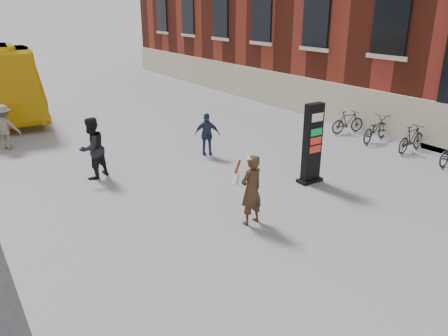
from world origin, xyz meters
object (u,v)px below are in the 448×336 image
info_pylon (312,144)px  bike_7 (348,122)px  pedestrian_a (92,148)px  bike_5 (411,139)px  woman (251,189)px  pedestrian_c (207,135)px  pedestrian_b (4,127)px  bike_6 (375,129)px

info_pylon → bike_7: size_ratio=1.53×
pedestrian_a → bike_5: bearing=131.9°
woman → pedestrian_c: bearing=-116.9°
pedestrian_a → bike_5: pedestrian_a is taller
pedestrian_a → woman: bearing=85.4°
info_pylon → pedestrian_b: (-7.17, 8.65, -0.38)m
info_pylon → bike_6: info_pylon is taller
bike_6 → pedestrian_a: bearing=65.2°
woman → pedestrian_b: bearing=-74.6°
pedestrian_c → bike_7: size_ratio=0.97×
pedestrian_c → bike_6: pedestrian_c is taller
woman → bike_6: woman is taller
info_pylon → pedestrian_a: size_ratio=1.26×
woman → bike_5: (8.28, 1.30, -0.41)m
info_pylon → pedestrian_c: size_ratio=1.58×
bike_6 → bike_7: size_ratio=1.19×
bike_5 → bike_6: (0.00, 1.61, -0.00)m
info_pylon → woman: bearing=-159.6°
bike_7 → pedestrian_a: bearing=96.1°
pedestrian_b → bike_5: pedestrian_b is taller
pedestrian_c → bike_7: pedestrian_c is taller
info_pylon → pedestrian_b: info_pylon is taller
pedestrian_b → bike_7: (12.32, -5.52, -0.36)m
bike_6 → bike_5: bearing=167.1°
info_pylon → woman: size_ratio=1.37×
woman → bike_6: bearing=-167.6°
pedestrian_b → bike_5: bearing=171.9°
pedestrian_a → pedestrian_b: bearing=-97.2°
pedestrian_a → pedestrian_b: 5.04m
pedestrian_b → pedestrian_a: bearing=137.6°
pedestrian_a → bike_7: size_ratio=1.21×
woman → bike_7: woman is taller
pedestrian_a → pedestrian_c: (4.07, -0.07, -0.19)m
woman → bike_5: 8.39m
info_pylon → woman: (-3.13, -1.18, -0.30)m
woman → bike_6: (8.28, 2.91, -0.42)m
woman → info_pylon: bearing=-166.3°
pedestrian_b → info_pylon: bearing=156.3°
pedestrian_c → bike_7: bearing=-152.1°
woman → bike_7: 9.34m
pedestrian_c → bike_5: (6.44, -3.75, -0.27)m
woman → bike_7: bearing=-159.4°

